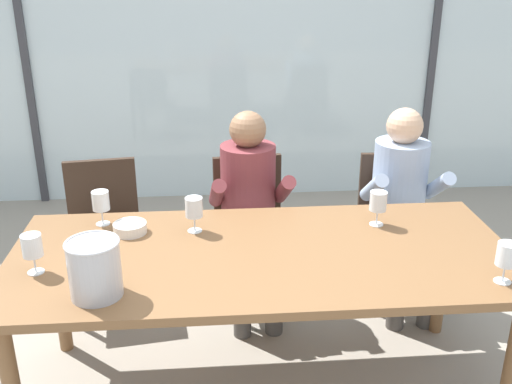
{
  "coord_description": "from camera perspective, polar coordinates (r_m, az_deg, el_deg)",
  "views": [
    {
      "loc": [
        -0.22,
        -2.34,
        1.98
      ],
      "look_at": [
        0.0,
        0.35,
        0.9
      ],
      "focal_mm": 41.12,
      "sensor_mm": 36.0,
      "label": 1
    }
  ],
  "objects": [
    {
      "name": "ground",
      "position": [
        3.88,
        -0.78,
        -8.85
      ],
      "size": [
        14.0,
        14.0,
        0.0
      ],
      "primitive_type": "plane",
      "color": "#9E9384"
    },
    {
      "name": "ice_bucket_primary",
      "position": [
        2.35,
        -15.43,
        -7.13
      ],
      "size": [
        0.21,
        0.21,
        0.23
      ],
      "color": "#B7B7BC",
      "rests_on": "dining_table"
    },
    {
      "name": "wine_glass_by_right_taster",
      "position": [
        2.8,
        -6.06,
        -1.55
      ],
      "size": [
        0.08,
        0.08,
        0.17
      ],
      "color": "silver",
      "rests_on": "dining_table"
    },
    {
      "name": "window_mullion_left",
      "position": [
        5.16,
        -21.61,
        12.74
      ],
      "size": [
        0.06,
        0.06,
        2.6
      ],
      "primitive_type": "cube",
      "color": "#38383D",
      "rests_on": "ground"
    },
    {
      "name": "hillside_vineyard",
      "position": [
        8.52,
        -3.2,
        13.66
      ],
      "size": [
        13.46,
        2.4,
        1.56
      ],
      "primitive_type": "cube",
      "color": "#568942",
      "rests_on": "ground"
    },
    {
      "name": "window_mullion_right",
      "position": [
        5.3,
        16.89,
        13.51
      ],
      "size": [
        0.06,
        0.06,
        2.6
      ],
      "primitive_type": "cube",
      "color": "#38383D",
      "rests_on": "ground"
    },
    {
      "name": "person_maroon_top",
      "position": [
        3.37,
        -0.6,
        -0.91
      ],
      "size": [
        0.48,
        0.63,
        1.19
      ],
      "rotation": [
        0.0,
        0.0,
        0.07
      ],
      "color": "brown",
      "rests_on": "ground"
    },
    {
      "name": "dining_table",
      "position": [
        2.68,
        0.61,
        -7.16
      ],
      "size": [
        2.26,
        0.99,
        0.75
      ],
      "color": "brown",
      "rests_on": "ground"
    },
    {
      "name": "person_pale_blue_shirt",
      "position": [
        3.54,
        14.05,
        -0.43
      ],
      "size": [
        0.46,
        0.61,
        1.19
      ],
      "rotation": [
        0.0,
        0.0,
        0.01
      ],
      "color": "#9EB2D1",
      "rests_on": "ground"
    },
    {
      "name": "wine_glass_by_left_taster",
      "position": [
        2.56,
        23.21,
        -5.76
      ],
      "size": [
        0.08,
        0.08,
        0.17
      ],
      "color": "silver",
      "rests_on": "dining_table"
    },
    {
      "name": "wine_glass_spare_empty",
      "position": [
        2.92,
        11.79,
        -1.02
      ],
      "size": [
        0.08,
        0.08,
        0.17
      ],
      "color": "silver",
      "rests_on": "dining_table"
    },
    {
      "name": "chair_left_of_center",
      "position": [
        3.58,
        -0.58,
        -2.55
      ],
      "size": [
        0.48,
        0.48,
        0.87
      ],
      "rotation": [
        0.0,
        0.0,
        0.1
      ],
      "color": "#332319",
      "rests_on": "ground"
    },
    {
      "name": "window_glass_panel",
      "position": [
        4.97,
        -2.13,
        13.91
      ],
      "size": [
        7.46,
        0.03,
        2.6
      ],
      "primitive_type": "cube",
      "color": "silver",
      "rests_on": "ground"
    },
    {
      "name": "chair_near_curtain",
      "position": [
        3.62,
        -14.58,
        -2.95
      ],
      "size": [
        0.49,
        0.49,
        0.87
      ],
      "rotation": [
        0.0,
        0.0,
        0.13
      ],
      "color": "#332319",
      "rests_on": "ground"
    },
    {
      "name": "wine_glass_near_bucket",
      "position": [
        2.96,
        -14.87,
        -0.88
      ],
      "size": [
        0.08,
        0.08,
        0.17
      ],
      "color": "silver",
      "rests_on": "dining_table"
    },
    {
      "name": "chair_center",
      "position": [
        3.72,
        13.3,
        -2.18
      ],
      "size": [
        0.47,
        0.47,
        0.87
      ],
      "rotation": [
        0.0,
        0.0,
        -0.08
      ],
      "color": "#332319",
      "rests_on": "ground"
    },
    {
      "name": "tasting_bowl",
      "position": [
        2.88,
        -12.16,
        -3.44
      ],
      "size": [
        0.16,
        0.16,
        0.05
      ],
      "primitive_type": "cylinder",
      "color": "silver",
      "rests_on": "dining_table"
    },
    {
      "name": "wine_glass_center_pour",
      "position": [
        2.6,
        -20.94,
        -5.05
      ],
      "size": [
        0.08,
        0.08,
        0.17
      ],
      "color": "silver",
      "rests_on": "dining_table"
    }
  ]
}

